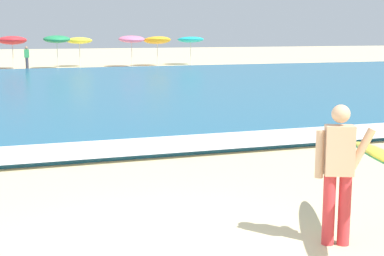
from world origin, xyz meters
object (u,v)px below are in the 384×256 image
object	(u,v)px
beach_umbrella_8	(191,40)
beach_umbrella_7	(157,40)
beach_umbrella_5	(79,41)
beachgoer_near_row_left	(27,58)
beach_umbrella_4	(57,39)
surfer_with_board	(360,163)
beach_umbrella_6	(132,39)
beach_umbrella_3	(12,40)

from	to	relation	value
beach_umbrella_8	beach_umbrella_7	bearing A→B (deg)	-168.18
beach_umbrella_5	beachgoer_near_row_left	size ratio (longest dim) A/B	1.37
beach_umbrella_4	beach_umbrella_5	size ratio (longest dim) A/B	1.08
surfer_with_board	beachgoer_near_row_left	size ratio (longest dim) A/B	1.70
surfer_with_board	beach_umbrella_5	world-z (taller)	beach_umbrella_5
surfer_with_board	beach_umbrella_4	size ratio (longest dim) A/B	1.15
beach_umbrella_6	surfer_with_board	bearing A→B (deg)	-98.60
beach_umbrella_4	beach_umbrella_8	xyz separation A→B (m)	(10.30, 1.49, -0.10)
beach_umbrella_6	beach_umbrella_4	bearing A→B (deg)	-176.28
beach_umbrella_5	beach_umbrella_6	bearing A→B (deg)	-20.00
beach_umbrella_3	beach_umbrella_8	size ratio (longest dim) A/B	1.04
beach_umbrella_8	beach_umbrella_3	bearing A→B (deg)	-176.09
beach_umbrella_4	beachgoer_near_row_left	size ratio (longest dim) A/B	1.48
beach_umbrella_5	beach_umbrella_8	size ratio (longest dim) A/B	0.98
beach_umbrella_8	beachgoer_near_row_left	world-z (taller)	beach_umbrella_8
beach_umbrella_4	beach_umbrella_7	bearing A→B (deg)	6.88
surfer_with_board	beachgoer_near_row_left	world-z (taller)	surfer_with_board
surfer_with_board	beach_umbrella_4	bearing A→B (deg)	90.06
beach_umbrella_4	beach_umbrella_8	world-z (taller)	beach_umbrella_4
surfer_with_board	beach_umbrella_3	size ratio (longest dim) A/B	1.17
beach_umbrella_3	beach_umbrella_6	bearing A→B (deg)	-1.66
beach_umbrella_5	beachgoer_near_row_left	world-z (taller)	beach_umbrella_5
surfer_with_board	beach_umbrella_5	bearing A→B (deg)	87.29
beach_umbrella_3	surfer_with_board	bearing A→B (deg)	-85.21
beach_umbrella_5	beach_umbrella_8	xyz separation A→B (m)	(8.53, -0.16, 0.03)
beach_umbrella_5	beach_umbrella_6	distance (m)	3.83
beach_umbrella_5	beach_umbrella_8	distance (m)	8.53
surfer_with_board	beach_umbrella_3	xyz separation A→B (m)	(-2.97, 35.46, 0.93)
beach_umbrella_6	beach_umbrella_5	bearing A→B (deg)	160.00
beach_umbrella_6	beachgoer_near_row_left	xyz separation A→B (m)	(-7.46, -1.34, -1.16)
beach_umbrella_8	beach_umbrella_4	bearing A→B (deg)	-171.74
beach_umbrella_3	beach_umbrella_5	xyz separation A→B (m)	(4.70, 1.07, -0.06)
beach_umbrella_7	beach_umbrella_8	size ratio (longest dim) A/B	1.03
beach_umbrella_5	beach_umbrella_7	xyz separation A→B (m)	(5.69, -0.76, 0.01)
beach_umbrella_5	beach_umbrella_7	bearing A→B (deg)	-7.60
beach_umbrella_8	beach_umbrella_5	bearing A→B (deg)	178.91
beach_umbrella_6	beachgoer_near_row_left	world-z (taller)	beach_umbrella_6
beach_umbrella_6	beach_umbrella_7	xyz separation A→B (m)	(2.09, 0.55, -0.09)
beach_umbrella_6	beach_umbrella_7	world-z (taller)	beach_umbrella_6
beach_umbrella_8	beachgoer_near_row_left	distance (m)	12.70
beachgoer_near_row_left	beach_umbrella_5	bearing A→B (deg)	34.44
surfer_with_board	beach_umbrella_4	xyz separation A→B (m)	(-0.04, 34.88, 1.00)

